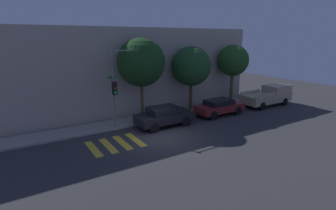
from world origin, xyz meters
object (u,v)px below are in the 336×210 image
(tree_far_end, at_px, (233,61))
(sedan_middle, at_px, (219,107))
(tree_midblock, at_px, (191,66))
(tree_near_corner, at_px, (141,63))
(pickup_truck, at_px, (269,96))
(traffic_light_pole, at_px, (120,79))
(sedan_near_corner, at_px, (164,116))

(tree_far_end, bearing_deg, sedan_middle, -147.40)
(tree_midblock, bearing_deg, tree_near_corner, 180.00)
(tree_midblock, bearing_deg, pickup_truck, -17.19)
(traffic_light_pole, relative_size, tree_midblock, 0.99)
(traffic_light_pole, height_order, tree_midblock, tree_midblock)
(traffic_light_pole, relative_size, sedan_near_corner, 1.32)
(sedan_middle, bearing_deg, tree_far_end, 32.60)
(tree_near_corner, xyz_separation_m, tree_midblock, (4.82, 0.00, -0.57))
(tree_midblock, bearing_deg, sedan_near_corner, -150.26)
(sedan_middle, xyz_separation_m, tree_midblock, (-1.30, 2.40, 3.27))
(sedan_near_corner, distance_m, sedan_middle, 5.49)
(sedan_near_corner, distance_m, tree_near_corner, 4.53)
(tree_midblock, relative_size, tree_far_end, 0.99)
(sedan_middle, bearing_deg, tree_near_corner, 158.61)
(sedan_near_corner, xyz_separation_m, tree_near_corner, (-0.63, 2.40, 3.79))
(traffic_light_pole, relative_size, sedan_middle, 1.30)
(traffic_light_pole, xyz_separation_m, tree_midblock, (7.07, 1.12, 0.38))
(traffic_light_pole, relative_size, pickup_truck, 1.07)
(sedan_middle, relative_size, tree_midblock, 0.77)
(sedan_middle, relative_size, tree_far_end, 0.76)
(sedan_near_corner, bearing_deg, tree_midblock, 29.74)
(traffic_light_pole, xyz_separation_m, tree_far_end, (12.11, 1.12, 0.63))
(traffic_light_pole, xyz_separation_m, tree_near_corner, (2.24, 1.12, 0.95))
(traffic_light_pole, distance_m, pickup_truck, 15.11)
(sedan_middle, relative_size, tree_near_corner, 0.68)
(sedan_near_corner, bearing_deg, tree_far_end, 14.54)
(sedan_middle, height_order, tree_midblock, tree_midblock)
(tree_midblock, bearing_deg, tree_far_end, -0.00)
(sedan_near_corner, bearing_deg, tree_near_corner, 104.69)
(traffic_light_pole, relative_size, tree_near_corner, 0.89)
(traffic_light_pole, height_order, tree_far_end, tree_far_end)
(sedan_near_corner, xyz_separation_m, tree_midblock, (4.20, 2.40, 3.22))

